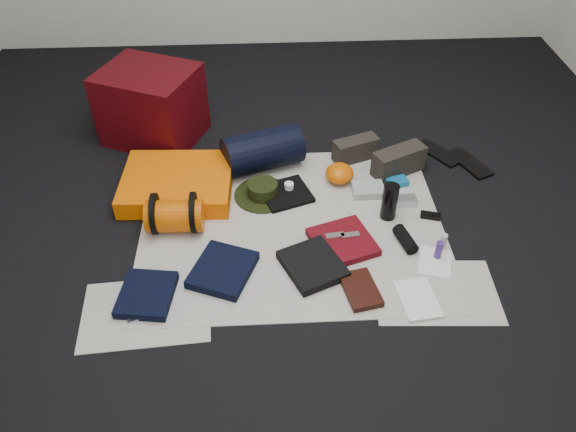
{
  "coord_description": "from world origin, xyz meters",
  "views": [
    {
      "loc": [
        -0.14,
        -2.2,
        2.04
      ],
      "look_at": [
        -0.02,
        -0.04,
        0.1
      ],
      "focal_mm": 35.0,
      "sensor_mm": 36.0,
      "label": 1
    }
  ],
  "objects_px": {
    "red_cabinet": "(151,105)",
    "water_bottle": "(390,202)",
    "sleeping_pad": "(177,183)",
    "navy_duffel": "(263,150)",
    "paperback_book": "(361,290)",
    "compact_camera": "(406,201)",
    "stuff_sack": "(175,216)"
  },
  "relations": [
    {
      "from": "navy_duffel",
      "to": "paperback_book",
      "type": "xyz_separation_m",
      "value": [
        0.44,
        -1.01,
        -0.1
      ]
    },
    {
      "from": "navy_duffel",
      "to": "paperback_book",
      "type": "height_order",
      "value": "navy_duffel"
    },
    {
      "from": "sleeping_pad",
      "to": "water_bottle",
      "type": "relative_size",
      "value": 2.89
    },
    {
      "from": "sleeping_pad",
      "to": "compact_camera",
      "type": "height_order",
      "value": "sleeping_pad"
    },
    {
      "from": "sleeping_pad",
      "to": "paperback_book",
      "type": "xyz_separation_m",
      "value": [
        0.93,
        -0.8,
        -0.04
      ]
    },
    {
      "from": "navy_duffel",
      "to": "red_cabinet",
      "type": "bearing_deg",
      "value": 131.65
    },
    {
      "from": "sleeping_pad",
      "to": "water_bottle",
      "type": "bearing_deg",
      "value": -13.66
    },
    {
      "from": "compact_camera",
      "to": "paperback_book",
      "type": "relative_size",
      "value": 0.49
    },
    {
      "from": "sleeping_pad",
      "to": "paperback_book",
      "type": "bearing_deg",
      "value": -40.93
    },
    {
      "from": "navy_duffel",
      "to": "sleeping_pad",
      "type": "bearing_deg",
      "value": -176.75
    },
    {
      "from": "paperback_book",
      "to": "compact_camera",
      "type": "bearing_deg",
      "value": 49.1
    },
    {
      "from": "water_bottle",
      "to": "compact_camera",
      "type": "relative_size",
      "value": 1.88
    },
    {
      "from": "red_cabinet",
      "to": "paperback_book",
      "type": "bearing_deg",
      "value": -27.42
    },
    {
      "from": "navy_duffel",
      "to": "water_bottle",
      "type": "bearing_deg",
      "value": -55.71
    },
    {
      "from": "water_bottle",
      "to": "sleeping_pad",
      "type": "bearing_deg",
      "value": 166.34
    },
    {
      "from": "red_cabinet",
      "to": "navy_duffel",
      "type": "xyz_separation_m",
      "value": [
        0.68,
        -0.38,
        -0.1
      ]
    },
    {
      "from": "stuff_sack",
      "to": "water_bottle",
      "type": "relative_size",
      "value": 1.39
    },
    {
      "from": "sleeping_pad",
      "to": "red_cabinet",
      "type": "bearing_deg",
      "value": 108.41
    },
    {
      "from": "stuff_sack",
      "to": "water_bottle",
      "type": "bearing_deg",
      "value": 1.75
    },
    {
      "from": "red_cabinet",
      "to": "sleeping_pad",
      "type": "bearing_deg",
      "value": -47.99
    },
    {
      "from": "stuff_sack",
      "to": "compact_camera",
      "type": "relative_size",
      "value": 2.62
    },
    {
      "from": "navy_duffel",
      "to": "water_bottle",
      "type": "xyz_separation_m",
      "value": [
        0.66,
        -0.49,
        -0.01
      ]
    },
    {
      "from": "red_cabinet",
      "to": "stuff_sack",
      "type": "height_order",
      "value": "red_cabinet"
    },
    {
      "from": "stuff_sack",
      "to": "navy_duffel",
      "type": "distance_m",
      "value": 0.7
    },
    {
      "from": "sleeping_pad",
      "to": "compact_camera",
      "type": "bearing_deg",
      "value": -8.13
    },
    {
      "from": "stuff_sack",
      "to": "navy_duffel",
      "type": "xyz_separation_m",
      "value": [
        0.47,
        0.52,
        0.03
      ]
    },
    {
      "from": "sleeping_pad",
      "to": "water_bottle",
      "type": "height_order",
      "value": "water_bottle"
    },
    {
      "from": "red_cabinet",
      "to": "water_bottle",
      "type": "relative_size",
      "value": 2.61
    },
    {
      "from": "compact_camera",
      "to": "paperback_book",
      "type": "distance_m",
      "value": 0.71
    },
    {
      "from": "stuff_sack",
      "to": "compact_camera",
      "type": "bearing_deg",
      "value": 6.07
    },
    {
      "from": "red_cabinet",
      "to": "water_bottle",
      "type": "xyz_separation_m",
      "value": [
        1.35,
        -0.86,
        -0.12
      ]
    },
    {
      "from": "water_bottle",
      "to": "paperback_book",
      "type": "xyz_separation_m",
      "value": [
        -0.23,
        -0.52,
        -0.09
      ]
    }
  ]
}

